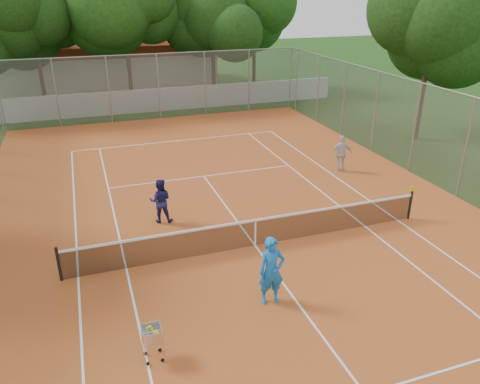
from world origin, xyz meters
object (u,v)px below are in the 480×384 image
object	(u,v)px
player_far_left	(160,201)
player_near	(271,271)
ball_hopper	(152,342)
player_far_right	(341,153)
clubhouse	(109,59)
tennis_net	(255,232)

from	to	relation	value
player_far_left	player_near	bearing A→B (deg)	123.34
player_near	ball_hopper	bearing A→B (deg)	-157.44
player_near	player_far_right	bearing A→B (deg)	54.09
player_far_right	ball_hopper	size ratio (longest dim) A/B	1.78
ball_hopper	player_far_left	bearing A→B (deg)	91.60
player_near	player_far_right	world-z (taller)	player_near
clubhouse	ball_hopper	size ratio (longest dim) A/B	17.60
clubhouse	ball_hopper	distance (m)	33.05
clubhouse	tennis_net	bearing A→B (deg)	-86.05
clubhouse	player_far_left	xyz separation A→B (m)	(-0.55, -26.29, -1.37)
player_far_left	player_far_right	distance (m)	8.92
clubhouse	player_near	distance (m)	31.92
clubhouse	player_near	size ratio (longest dim) A/B	8.61
ball_hopper	player_far_right	bearing A→B (deg)	55.45
player_far_left	ball_hopper	size ratio (longest dim) A/B	1.73
player_near	player_far_right	xyz separation A→B (m)	(6.71, 7.91, -0.12)
tennis_net	player_far_right	xyz separation A→B (m)	(6.06, 5.05, 0.34)
tennis_net	clubhouse	bearing A→B (deg)	93.95
tennis_net	ball_hopper	bearing A→B (deg)	-135.02
tennis_net	player_far_right	bearing A→B (deg)	39.78
tennis_net	ball_hopper	xyz separation A→B (m)	(-3.95, -3.95, -0.02)
clubhouse	player_far_left	bearing A→B (deg)	-91.19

